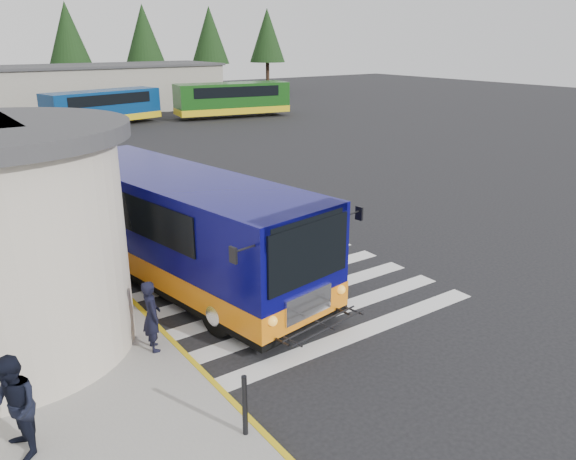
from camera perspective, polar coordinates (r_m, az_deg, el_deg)
ground at (r=15.76m, az=0.02°, el=-5.48°), size 140.00×140.00×0.00m
curb_strip at (r=17.51m, az=-18.72°, el=-3.68°), size 0.12×34.00×0.16m
crosswalk at (r=14.90m, az=0.22°, el=-6.96°), size 8.00×5.35×0.01m
depot_building at (r=55.76m, az=-20.77°, el=13.24°), size 26.40×8.40×4.20m
tree_line at (r=63.42m, az=-23.02°, el=17.77°), size 58.40×4.40×10.00m
transit_bus at (r=15.85m, az=-10.95°, el=-0.08°), size 4.92×11.00×3.02m
pedestrian_a at (r=12.36m, az=-13.69°, el=-8.45°), size 0.45×0.62×1.59m
pedestrian_b at (r=10.14m, az=-26.08°, el=-15.96°), size 0.75×0.92×1.77m
bollard at (r=9.82m, az=-4.41°, el=-17.35°), size 0.09×0.09×1.13m
far_bus_a at (r=46.63m, az=-18.31°, el=11.86°), size 9.33×4.53×2.32m
far_bus_b at (r=49.47m, az=-5.70°, el=13.18°), size 9.98×4.30×2.49m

